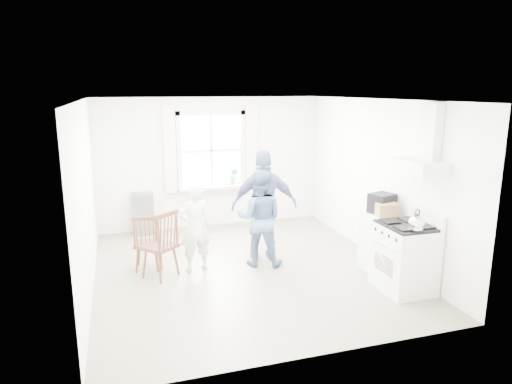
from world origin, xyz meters
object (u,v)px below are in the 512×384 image
stereo_stack (382,203)px  person_right (264,206)px  person_left (195,227)px  windsor_chair_a (165,237)px  windsor_chair_b (146,237)px  person_mid (259,218)px  low_cabinet (381,243)px  gas_stove (405,257)px

stereo_stack → person_right: person_right is taller
person_left → windsor_chair_a: bearing=11.2°
windsor_chair_b → person_mid: person_mid is taller
windsor_chair_a → windsor_chair_b: 0.46m
low_cabinet → stereo_stack: stereo_stack is taller
gas_stove → stereo_stack: (0.09, 0.78, 0.57)m
gas_stove → windsor_chair_a: (-3.13, 1.37, 0.15)m
gas_stove → windsor_chair_b: gas_stove is taller
stereo_stack → person_right: size_ratio=0.23×
person_left → low_cabinet: bearing=152.0°
gas_stove → person_left: 3.08m
stereo_stack → person_right: (-1.58, 0.91, -0.14)m
gas_stove → person_mid: person_mid is taller
gas_stove → person_mid: (-1.64, 1.49, 0.29)m
windsor_chair_b → person_mid: 1.77m
gas_stove → person_mid: bearing=137.7°
low_cabinet → windsor_chair_b: 3.60m
person_right → gas_stove: bearing=141.5°
windsor_chair_a → stereo_stack: bearing=-10.5°
stereo_stack → windsor_chair_a: 3.30m
low_cabinet → person_left: 2.86m
windsor_chair_b → person_right: 1.92m
windsor_chair_a → person_left: (0.48, 0.19, 0.05)m
windsor_chair_a → windsor_chair_b: size_ratio=1.16×
windsor_chair_b → person_left: 0.76m
gas_stove → low_cabinet: 0.70m
gas_stove → stereo_stack: bearing=83.4°
person_left → person_mid: (1.01, -0.07, 0.08)m
low_cabinet → person_mid: bearing=155.1°
stereo_stack → person_mid: 1.89m
low_cabinet → stereo_stack: size_ratio=2.18×
gas_stove → stereo_stack: stereo_stack is taller
gas_stove → person_left: person_left is taller
low_cabinet → person_right: person_right is taller
windsor_chair_a → low_cabinet: bearing=-11.9°
gas_stove → low_cabinet: gas_stove is taller
windsor_chair_a → person_mid: bearing=4.6°
person_mid → windsor_chair_b: bearing=14.6°
gas_stove → low_cabinet: bearing=84.3°
person_left → stereo_stack: bearing=153.5°
stereo_stack → person_right: bearing=150.1°
windsor_chair_b → person_left: bearing=-14.0°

